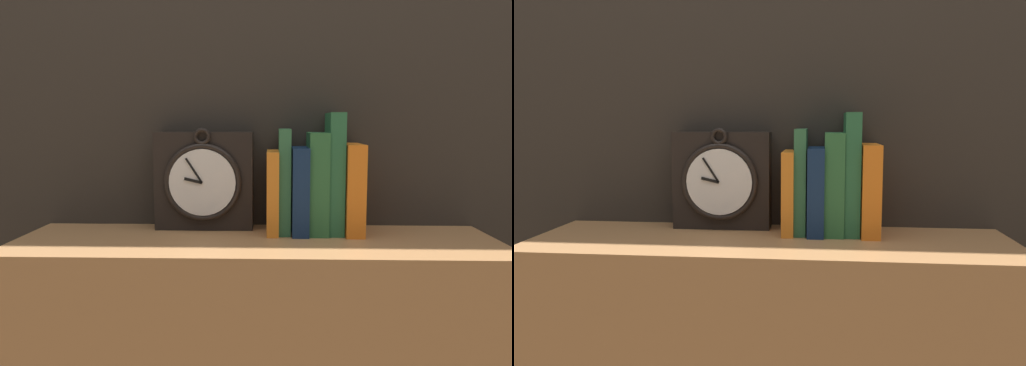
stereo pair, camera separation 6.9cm
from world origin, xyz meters
The scene contains 8 objects.
wall_back centered at (0.00, 0.17, 1.30)m, with size 6.00×0.05×2.60m.
clock centered at (-0.12, 0.10, 1.04)m, with size 0.21×0.07×0.22m.
book_slot0_orange centered at (0.03, 0.07, 1.02)m, with size 0.02×0.13×0.17m.
book_slot1_green centered at (0.06, 0.08, 1.04)m, with size 0.02×0.12×0.22m.
book_slot2_navy centered at (0.09, 0.07, 1.02)m, with size 0.03×0.13×0.18m.
book_slot3_green centered at (0.13, 0.07, 1.04)m, with size 0.04×0.12×0.21m.
book_slot4_green centered at (0.16, 0.08, 1.06)m, with size 0.03×0.12×0.25m.
book_slot5_orange centered at (0.20, 0.07, 1.03)m, with size 0.04×0.13×0.19m.
Camera 2 is at (0.10, -0.97, 1.16)m, focal length 35.00 mm.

